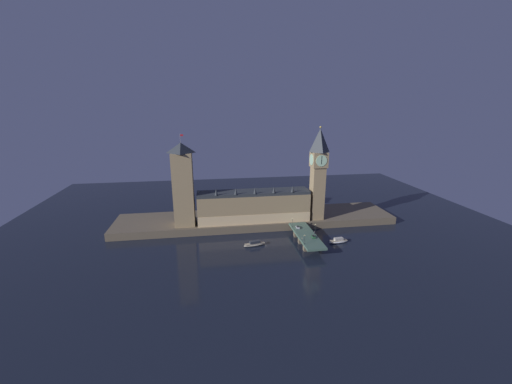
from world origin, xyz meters
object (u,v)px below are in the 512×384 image
at_px(boat_downstream, 338,241).
at_px(pedestrian_near_rail, 302,239).
at_px(clock_tower, 318,171).
at_px(street_lamp_mid, 315,228).
at_px(boat_upstream, 255,244).
at_px(car_southbound_lead, 313,237).
at_px(victoria_tower, 183,185).
at_px(car_northbound_lead, 298,227).
at_px(street_lamp_near, 305,238).
at_px(pedestrian_mid_walk, 314,233).
at_px(street_lamp_far, 292,221).

bearing_deg(boat_downstream, pedestrian_near_rail, -168.80).
bearing_deg(boat_downstream, clock_tower, 97.70).
height_order(street_lamp_mid, boat_upstream, street_lamp_mid).
distance_m(clock_tower, car_southbound_lead, 54.32).
xyz_separation_m(pedestrian_near_rail, boat_upstream, (-30.14, 9.48, -5.84)).
xyz_separation_m(pedestrian_near_rail, street_lamp_mid, (11.81, 8.82, 3.63)).
height_order(victoria_tower, car_northbound_lead, victoria_tower).
bearing_deg(street_lamp_mid, pedestrian_near_rail, -143.24).
xyz_separation_m(clock_tower, street_lamp_near, (-23.66, -46.01, -33.39)).
height_order(pedestrian_mid_walk, street_lamp_far, street_lamp_far).
bearing_deg(street_lamp_mid, street_lamp_far, 129.67).
relative_size(victoria_tower, boat_downstream, 4.79).
bearing_deg(street_lamp_far, pedestrian_near_rail, -89.03).
relative_size(street_lamp_far, boat_downstream, 0.50).
relative_size(clock_tower, street_lamp_far, 10.17).
bearing_deg(car_northbound_lead, street_lamp_far, 138.77).
bearing_deg(pedestrian_mid_walk, street_lamp_far, 128.49).
relative_size(car_northbound_lead, boat_upstream, 0.27).
bearing_deg(street_lamp_near, boat_upstream, 152.65).
bearing_deg(car_northbound_lead, victoria_tower, 164.82).
bearing_deg(pedestrian_near_rail, boat_downstream, 11.20).
xyz_separation_m(victoria_tower, car_southbound_lead, (86.28, -39.70, -29.37)).
height_order(car_southbound_lead, boat_upstream, car_southbound_lead).
xyz_separation_m(pedestrian_mid_walk, boat_upstream, (-41.55, 0.79, -5.90)).
bearing_deg(pedestrian_mid_walk, street_lamp_near, -128.99).
relative_size(pedestrian_near_rail, pedestrian_mid_walk, 0.95).
bearing_deg(clock_tower, boat_downstream, -82.30).
bearing_deg(clock_tower, pedestrian_near_rail, -120.12).
bearing_deg(boat_downstream, boat_upstream, 176.11).
bearing_deg(boat_upstream, street_lamp_far, 25.30).
bearing_deg(car_southbound_lead, victoria_tower, 155.29).
xyz_separation_m(pedestrian_mid_walk, boat_downstream, (16.53, -3.16, -5.89)).
xyz_separation_m(clock_tower, car_southbound_lead, (-14.71, -37.25, -36.70)).
height_order(clock_tower, boat_downstream, clock_tower).
distance_m(street_lamp_mid, street_lamp_far, 19.13).
relative_size(car_southbound_lead, boat_upstream, 0.28).
bearing_deg(street_lamp_far, victoria_tower, 166.19).
bearing_deg(clock_tower, street_lamp_near, -117.22).
relative_size(clock_tower, boat_upstream, 4.49).
xyz_separation_m(car_southbound_lead, boat_downstream, (19.38, 2.68, -5.64)).
xyz_separation_m(car_northbound_lead, car_southbound_lead, (5.70, -17.84, 0.01)).
xyz_separation_m(car_southbound_lead, boat_upstream, (-38.69, 6.63, -5.64)).
height_order(clock_tower, street_lamp_mid, clock_tower).
relative_size(car_southbound_lead, boat_downstream, 0.31).
relative_size(pedestrian_near_rail, boat_downstream, 0.13).
xyz_separation_m(clock_tower, car_northbound_lead, (-20.41, -19.42, -36.71)).
distance_m(victoria_tower, pedestrian_mid_walk, 99.70).
distance_m(car_southbound_lead, pedestrian_near_rail, 9.02).
relative_size(pedestrian_near_rail, street_lamp_near, 0.27).
distance_m(car_southbound_lead, street_lamp_mid, 7.80).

